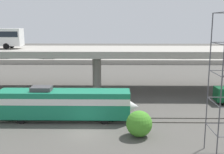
# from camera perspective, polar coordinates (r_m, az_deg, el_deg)

# --- Properties ---
(ground_plane) EXTENTS (260.00, 260.00, 0.00)m
(ground_plane) POSITION_cam_1_polar(r_m,az_deg,el_deg) (31.36, -5.55, -11.08)
(ground_plane) COLOR #4C4944
(rail_strip_near) EXTENTS (110.00, 0.12, 0.12)m
(rail_strip_near) POSITION_cam_1_polar(r_m,az_deg,el_deg) (34.34, -4.95, -8.97)
(rail_strip_near) COLOR #59544C
(rail_strip_near) RESTS_ON ground_plane
(rail_strip_far) EXTENTS (110.00, 0.12, 0.12)m
(rail_strip_far) POSITION_cam_1_polar(r_m,az_deg,el_deg) (35.78, -4.70, -8.13)
(rail_strip_far) COLOR #59544C
(rail_strip_far) RESTS_ON ground_plane
(train_locomotive) EXTENTS (16.82, 3.04, 4.18)m
(train_locomotive) POSITION_cam_1_polar(r_m,az_deg,el_deg) (34.67, -8.26, -5.14)
(train_locomotive) COLOR #197A56
(train_locomotive) RESTS_ON ground_plane
(highway_overpass) EXTENTS (96.00, 11.63, 7.30)m
(highway_overpass) POSITION_cam_1_polar(r_m,az_deg,el_deg) (49.26, -3.10, 4.99)
(highway_overpass) COLOR #9E998E
(highway_overpass) RESTS_ON ground_plane
(pier_parking_lot) EXTENTS (72.27, 10.06, 1.31)m
(pier_parking_lot) POSITION_cam_1_polar(r_m,az_deg,el_deg) (84.67, -1.42, 3.43)
(pier_parking_lot) COLOR #9E998E
(pier_parking_lot) RESTS_ON ground_plane
(parked_car_0) EXTENTS (4.31, 1.92, 1.50)m
(parked_car_0) POSITION_cam_1_polar(r_m,az_deg,el_deg) (89.11, -13.32, 4.44)
(parked_car_0) COLOR #9E998C
(parked_car_0) RESTS_ON pier_parking_lot
(parked_car_1) EXTENTS (4.23, 1.88, 1.50)m
(parked_car_1) POSITION_cam_1_polar(r_m,az_deg,el_deg) (84.50, -12.64, 4.13)
(parked_car_1) COLOR silver
(parked_car_1) RESTS_ON pier_parking_lot
(parked_car_2) EXTENTS (4.17, 1.86, 1.50)m
(parked_car_2) POSITION_cam_1_polar(r_m,az_deg,el_deg) (88.67, -20.93, 3.98)
(parked_car_2) COLOR black
(parked_car_2) RESTS_ON pier_parking_lot
(parked_car_3) EXTENTS (4.10, 1.88, 1.50)m
(parked_car_3) POSITION_cam_1_polar(r_m,az_deg,el_deg) (88.56, -16.88, 4.22)
(parked_car_3) COLOR navy
(parked_car_3) RESTS_ON pier_parking_lot
(parked_car_4) EXTENTS (4.02, 1.91, 1.50)m
(parked_car_4) POSITION_cam_1_polar(r_m,az_deg,el_deg) (84.72, 2.42, 4.40)
(parked_car_4) COLOR black
(parked_car_4) RESTS_ON pier_parking_lot
(parked_car_5) EXTENTS (4.30, 1.96, 1.50)m
(parked_car_5) POSITION_cam_1_polar(r_m,az_deg,el_deg) (85.37, 14.56, 4.11)
(parked_car_5) COLOR #515459
(parked_car_5) RESTS_ON pier_parking_lot
(parked_car_6) EXTENTS (4.01, 1.84, 1.50)m
(parked_car_6) POSITION_cam_1_polar(r_m,az_deg,el_deg) (82.94, -1.89, 4.26)
(parked_car_6) COLOR #515459
(parked_car_6) RESTS_ON pier_parking_lot
(parked_car_7) EXTENTS (4.51, 1.85, 1.50)m
(parked_car_7) POSITION_cam_1_polar(r_m,az_deg,el_deg) (86.33, 6.49, 4.46)
(parked_car_7) COLOR #9E998C
(parked_car_7) RESTS_ON pier_parking_lot
(harbor_water) EXTENTS (140.00, 36.00, 0.01)m
(harbor_water) POSITION_cam_1_polar(r_m,az_deg,el_deg) (107.57, -0.92, 4.69)
(harbor_water) COLOR #2D5170
(harbor_water) RESTS_ON ground_plane
(shrub_right) EXTENTS (2.73, 2.73, 2.73)m
(shrub_right) POSITION_cam_1_polar(r_m,az_deg,el_deg) (30.01, 5.47, -9.31)
(shrub_right) COLOR #428C28
(shrub_right) RESTS_ON ground_plane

